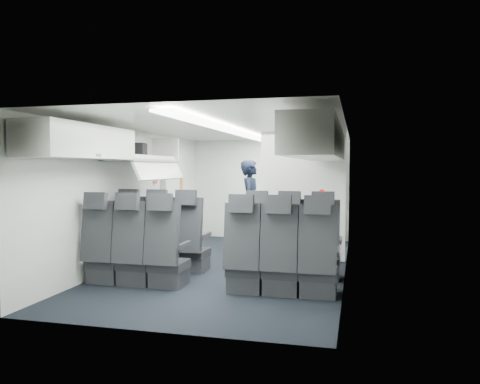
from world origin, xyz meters
The scene contains 13 objects.
cabin_shell centered at (0.00, 0.00, 1.12)m, with size 3.41×6.01×2.16m.
seat_row_front centered at (0.00, -0.53, 0.40)m, with size 3.33×0.56×1.24m.
seat_row_mid centered at (0.00, -1.43, 0.40)m, with size 3.33×0.56×1.24m.
overhead_bin_left_rear centered at (-1.40, -2.00, 1.86)m, with size 0.53×1.80×0.40m.
overhead_bin_left_front_open centered at (-1.44, -0.25, 1.74)m, with size 0.64×1.70×0.72m.
overhead_bin_right_rear centered at (1.40, -2.00, 1.86)m, with size 0.53×1.80×0.40m.
overhead_bin_right_front centered at (1.40, -0.25, 1.86)m, with size 0.53×1.70×0.40m.
bulkhead_partition centered at (0.98, 0.80, 1.08)m, with size 1.40×0.15×2.13m.
galley_unit centered at (0.95, 2.72, 0.95)m, with size 0.85×0.52×1.90m.
boarding_door centered at (-1.64, 1.55, 0.95)m, with size 0.12×1.27×1.86m.
flight_attendant centered at (-0.10, 1.66, 0.85)m, with size 0.62×0.41×1.70m, color black.
carry_on_bag centered at (-1.43, -0.54, 1.81)m, with size 0.38×0.27×0.23m, color black.
papers centered at (0.09, 1.61, 1.09)m, with size 0.18×0.02×0.13m, color white.
Camera 1 is at (1.85, -7.01, 1.55)m, focal length 35.00 mm.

